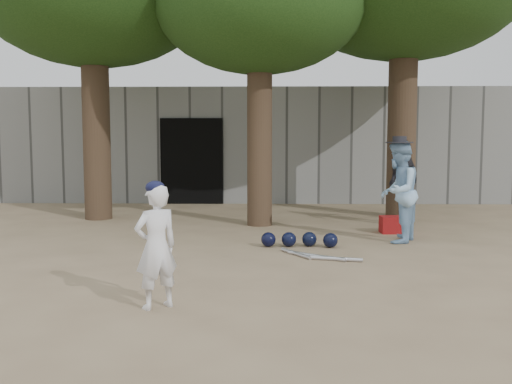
{
  "coord_description": "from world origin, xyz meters",
  "views": [
    {
      "loc": [
        0.77,
        -6.81,
        1.69
      ],
      "look_at": [
        0.6,
        1.0,
        0.95
      ],
      "focal_mm": 40.0,
      "sensor_mm": 36.0,
      "label": 1
    }
  ],
  "objects_px": {
    "boy_player": "(156,247)",
    "red_bag": "(392,225)",
    "spectator_blue": "(398,192)",
    "spectator_dark": "(403,182)"
  },
  "relations": [
    {
      "from": "boy_player",
      "to": "red_bag",
      "type": "bearing_deg",
      "value": -162.55
    },
    {
      "from": "spectator_blue",
      "to": "red_bag",
      "type": "distance_m",
      "value": 1.14
    },
    {
      "from": "boy_player",
      "to": "spectator_dark",
      "type": "xyz_separation_m",
      "value": [
        3.73,
        5.57,
        0.21
      ]
    },
    {
      "from": "boy_player",
      "to": "spectator_dark",
      "type": "distance_m",
      "value": 6.71
    },
    {
      "from": "spectator_dark",
      "to": "red_bag",
      "type": "relative_size",
      "value": 3.97
    },
    {
      "from": "boy_player",
      "to": "spectator_blue",
      "type": "distance_m",
      "value": 4.89
    },
    {
      "from": "spectator_blue",
      "to": "red_bag",
      "type": "xyz_separation_m",
      "value": [
        0.12,
        0.91,
        -0.68
      ]
    },
    {
      "from": "spectator_blue",
      "to": "spectator_dark",
      "type": "height_order",
      "value": "spectator_dark"
    },
    {
      "from": "boy_player",
      "to": "spectator_dark",
      "type": "relative_size",
      "value": 0.74
    },
    {
      "from": "spectator_blue",
      "to": "red_bag",
      "type": "bearing_deg",
      "value": -162.0
    }
  ]
}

